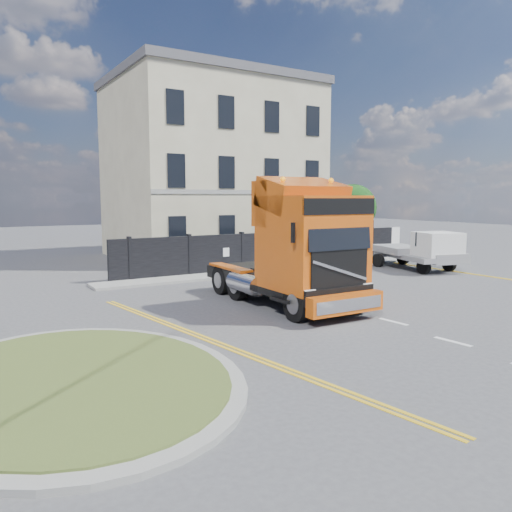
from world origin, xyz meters
TOP-DOWN VIEW (x-y plane):
  - ground at (0.00, 0.00)m, footprint 120.00×120.00m
  - traffic_island at (-7.00, -3.00)m, footprint 6.80×6.80m
  - hoarding_fence at (6.55, 9.00)m, footprint 18.80×0.25m
  - georgian_building at (6.00, 16.50)m, footprint 12.30×10.30m
  - tree at (14.38, 12.10)m, footprint 3.20×3.20m
  - pavement_far at (6.00, 8.10)m, footprint 20.00×1.60m
  - truck at (1.34, 0.35)m, footprint 2.93×7.48m
  - flatbed_pickup at (12.44, 3.94)m, footprint 3.35×5.48m

SIDE VIEW (x-z plane):
  - ground at x=0.00m, z-range 0.00..0.00m
  - pavement_far at x=6.00m, z-range 0.00..0.12m
  - traffic_island at x=-7.00m, z-range 0.00..0.16m
  - hoarding_fence at x=6.55m, z-range 0.00..2.00m
  - flatbed_pickup at x=12.44m, z-range 0.08..2.19m
  - truck at x=1.34m, z-range -0.23..4.21m
  - tree at x=14.38m, z-range 0.65..5.45m
  - georgian_building at x=6.00m, z-range -0.63..12.17m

